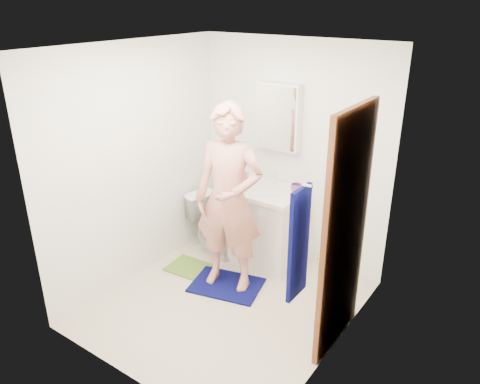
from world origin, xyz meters
name	(u,v)px	position (x,y,z in m)	size (l,w,h in m)	color
floor	(227,304)	(0.00, 0.00, -0.01)	(2.20, 2.40, 0.02)	beige
ceiling	(223,45)	(0.00, 0.00, 2.41)	(2.20, 2.40, 0.02)	white
wall_back	(293,154)	(0.00, 1.21, 1.20)	(2.20, 0.02, 2.40)	white
wall_front	(119,245)	(0.00, -1.21, 1.20)	(2.20, 0.02, 2.40)	white
wall_left	(136,165)	(-1.11, 0.00, 1.20)	(0.02, 2.40, 2.40)	white
wall_right	(344,222)	(1.11, 0.00, 1.20)	(0.02, 2.40, 2.40)	white
vanity_cabinet	(265,227)	(-0.15, 0.91, 0.40)	(0.75, 0.55, 0.80)	white
countertop	(265,192)	(-0.15, 0.91, 0.83)	(0.79, 0.59, 0.05)	white
sink_basin	(266,191)	(-0.15, 0.91, 0.84)	(0.40, 0.40, 0.03)	white
faucet	(274,179)	(-0.15, 1.09, 0.91)	(0.03, 0.03, 0.12)	silver
medicine_cabinet	(279,116)	(-0.15, 1.14, 1.60)	(0.50, 0.12, 0.70)	white
mirror_panel	(275,118)	(-0.15, 1.08, 1.60)	(0.46, 0.01, 0.66)	white
door	(345,233)	(1.07, 0.15, 1.02)	(0.05, 0.80, 2.05)	brown
door_knob	(322,257)	(1.03, -0.17, 0.95)	(0.07, 0.07, 0.07)	gold
towel	(299,244)	(1.03, -0.57, 1.25)	(0.03, 0.24, 0.80)	#080A4C
towel_hook	(308,186)	(1.07, -0.57, 1.67)	(0.02, 0.02, 0.06)	silver
toilet	(216,225)	(-0.70, 0.74, 0.34)	(0.38, 0.66, 0.68)	white
bath_mat	(226,285)	(-0.18, 0.23, 0.01)	(0.70, 0.50, 0.02)	#080A4C
green_rug	(189,267)	(-0.72, 0.27, 0.01)	(0.43, 0.37, 0.02)	olive
soap_dispenser	(244,177)	(-0.40, 0.86, 0.96)	(0.09, 0.10, 0.21)	#C65C73
toothbrush_cup	(296,188)	(0.15, 1.04, 0.90)	(0.12, 0.12, 0.09)	#713C84
man	(229,200)	(-0.17, 0.28, 0.96)	(0.68, 0.45, 1.87)	tan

